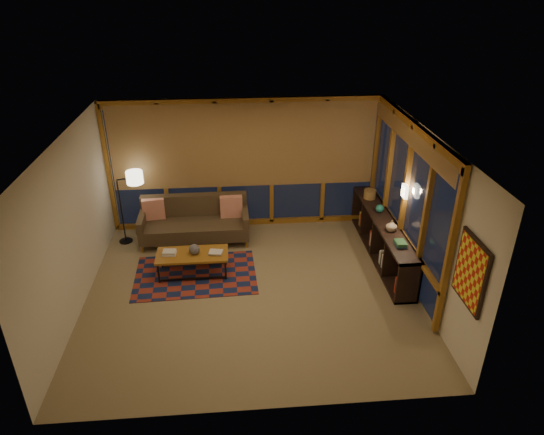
{
  "coord_description": "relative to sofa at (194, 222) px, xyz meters",
  "views": [
    {
      "loc": [
        -0.23,
        -6.76,
        4.87
      ],
      "look_at": [
        0.37,
        0.34,
        1.21
      ],
      "focal_mm": 32.0,
      "sensor_mm": 36.0,
      "label": 1
    }
  ],
  "objects": [
    {
      "name": "pillow_left",
      "position": [
        -0.8,
        0.19,
        0.22
      ],
      "size": [
        0.45,
        0.21,
        0.43
      ],
      "primitive_type": null,
      "rotation": [
        0.0,
        0.0,
        0.16
      ],
      "color": "#BA1F07",
      "rests_on": "sofa"
    },
    {
      "name": "sofa",
      "position": [
        0.0,
        0.0,
        0.0
      ],
      "size": [
        2.12,
        0.88,
        0.86
      ],
      "primitive_type": null,
      "rotation": [
        0.0,
        0.0,
        0.01
      ],
      "color": "#4B3926",
      "rests_on": "floor"
    },
    {
      "name": "area_rug",
      "position": [
        0.06,
        -1.24,
        -0.43
      ],
      "size": [
        2.18,
        1.49,
        0.01
      ],
      "primitive_type": "cube",
      "rotation": [
        0.0,
        0.0,
        0.03
      ],
      "color": "maroon",
      "rests_on": "floor"
    },
    {
      "name": "floor",
      "position": [
        1.04,
        -1.8,
        -0.43
      ],
      "size": [
        5.5,
        5.0,
        0.01
      ],
      "primitive_type": "cube",
      "color": "#948160",
      "rests_on": "ground"
    },
    {
      "name": "wall_sconce",
      "position": [
        3.66,
        -1.35,
        1.12
      ],
      "size": [
        0.12,
        0.18,
        0.22
      ],
      "primitive_type": null,
      "color": "#F3E7C4",
      "rests_on": "walls"
    },
    {
      "name": "teal_bowl",
      "position": [
        3.53,
        -0.56,
        0.41
      ],
      "size": [
        0.18,
        0.18,
        0.15
      ],
      "primitive_type": "sphere",
      "rotation": [
        0.0,
        0.0,
        0.21
      ],
      "color": "#1D7566",
      "rests_on": "bookshelf"
    },
    {
      "name": "wall_art",
      "position": [
        3.75,
        -3.65,
        1.02
      ],
      "size": [
        0.06,
        0.74,
        0.94
      ],
      "primitive_type": null,
      "color": "red",
      "rests_on": "walls"
    },
    {
      "name": "vase",
      "position": [
        3.53,
        -1.29,
        0.44
      ],
      "size": [
        0.21,
        0.21,
        0.2
      ],
      "primitive_type": "imported",
      "rotation": [
        0.0,
        0.0,
        -0.06
      ],
      "color": "tan",
      "rests_on": "bookshelf"
    },
    {
      "name": "coffee_table",
      "position": [
        0.03,
        -1.19,
        -0.22
      ],
      "size": [
        1.26,
        0.58,
        0.42
      ],
      "primitive_type": null,
      "rotation": [
        0.0,
        0.0,
        0.01
      ],
      "color": "#945921",
      "rests_on": "floor"
    },
    {
      "name": "pillow_right",
      "position": [
        0.74,
        0.16,
        0.22
      ],
      "size": [
        0.45,
        0.16,
        0.44
      ],
      "primitive_type": null,
      "rotation": [
        0.0,
        0.0,
        0.03
      ],
      "color": "#BA1F07",
      "rests_on": "sofa"
    },
    {
      "name": "shelf_book_stack",
      "position": [
        3.53,
        -1.79,
        0.37
      ],
      "size": [
        0.21,
        0.26,
        0.07
      ],
      "primitive_type": null,
      "rotation": [
        0.0,
        0.0,
        0.22
      ],
      "color": "silver",
      "rests_on": "bookshelf"
    },
    {
      "name": "window_wall_right",
      "position": [
        3.72,
        -1.2,
        0.92
      ],
      "size": [
        0.16,
        3.7,
        2.6
      ],
      "primitive_type": null,
      "color": "#945921",
      "rests_on": "walls"
    },
    {
      "name": "window_wall_back",
      "position": [
        1.04,
        0.63,
        0.92
      ],
      "size": [
        5.3,
        0.16,
        2.6
      ],
      "primitive_type": null,
      "color": "#945921",
      "rests_on": "walls"
    },
    {
      "name": "ceiling",
      "position": [
        1.04,
        -1.8,
        2.27
      ],
      "size": [
        5.5,
        5.0,
        0.01
      ],
      "primitive_type": "cube",
      "color": "beige",
      "rests_on": "walls"
    },
    {
      "name": "book_stack_a",
      "position": [
        -0.37,
        -1.18,
        0.02
      ],
      "size": [
        0.27,
        0.22,
        0.07
      ],
      "primitive_type": null,
      "rotation": [
        0.0,
        0.0,
        -0.06
      ],
      "color": "silver",
      "rests_on": "coffee_table"
    },
    {
      "name": "ceramic_pot",
      "position": [
        0.07,
        -1.2,
        0.08
      ],
      "size": [
        0.23,
        0.23,
        0.19
      ],
      "primitive_type": "sphere",
      "rotation": [
        0.0,
        0.0,
        -0.24
      ],
      "color": "black",
      "rests_on": "coffee_table"
    },
    {
      "name": "book_stack_b",
      "position": [
        0.44,
        -1.22,
        0.01
      ],
      "size": [
        0.27,
        0.23,
        0.05
      ],
      "primitive_type": null,
      "rotation": [
        0.0,
        0.0,
        -0.2
      ],
      "color": "silver",
      "rests_on": "coffee_table"
    },
    {
      "name": "basket",
      "position": [
        3.51,
        0.08,
        0.43
      ],
      "size": [
        0.27,
        0.27,
        0.18
      ],
      "primitive_type": "cylinder",
      "rotation": [
        0.0,
        0.0,
        0.16
      ],
      "color": "olive",
      "rests_on": "bookshelf"
    },
    {
      "name": "floor_lamp",
      "position": [
        -1.4,
        0.09,
        0.3
      ],
      "size": [
        0.56,
        0.46,
        1.46
      ],
      "primitive_type": null,
      "rotation": [
        0.0,
        0.0,
        0.33
      ],
      "color": "black",
      "rests_on": "floor"
    },
    {
      "name": "bookshelf",
      "position": [
        3.53,
        -0.85,
        -0.05
      ],
      "size": [
        0.4,
        3.08,
        0.77
      ],
      "primitive_type": null,
      "color": "black",
      "rests_on": "floor"
    },
    {
      "name": "walls",
      "position": [
        1.04,
        -1.8,
        0.92
      ],
      "size": [
        5.51,
        5.01,
        2.7
      ],
      "color": "beige",
      "rests_on": "floor"
    }
  ]
}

